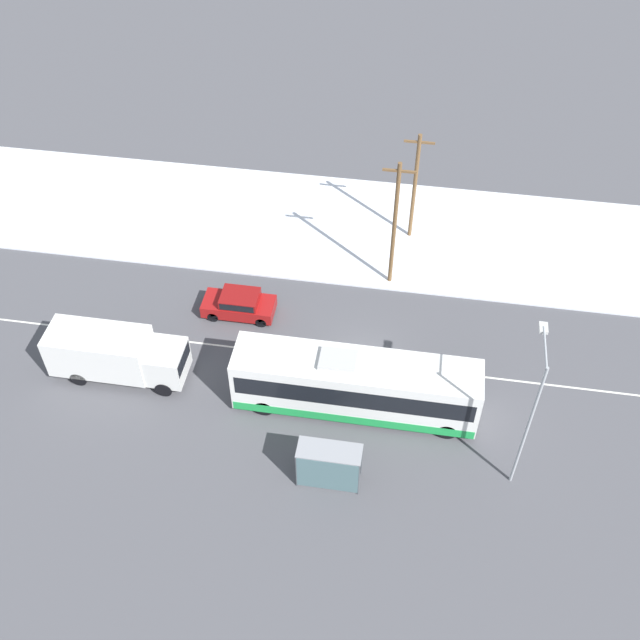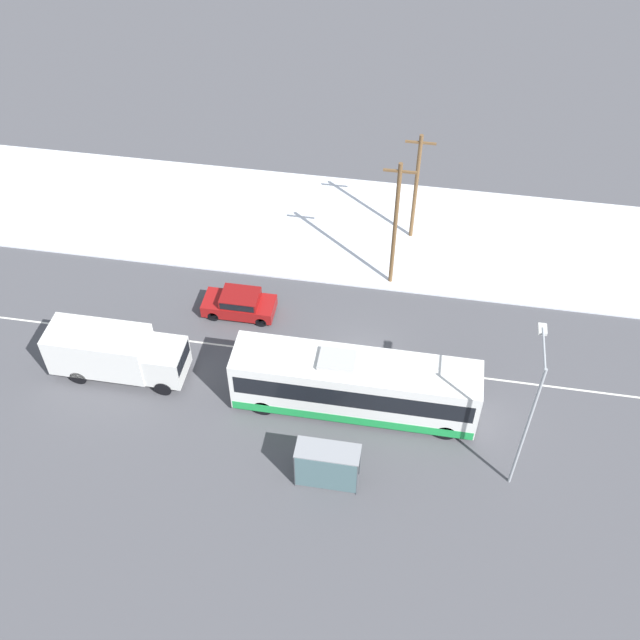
{
  "view_description": "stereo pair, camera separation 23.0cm",
  "coord_description": "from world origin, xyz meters",
  "px_view_note": "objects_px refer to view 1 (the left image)",
  "views": [
    {
      "loc": [
        1.99,
        -26.66,
        30.64
      ],
      "look_at": [
        -2.48,
        1.48,
        1.4
      ],
      "focal_mm": 42.0,
      "sensor_mm": 36.0,
      "label": 1
    },
    {
      "loc": [
        2.22,
        -26.62,
        30.64
      ],
      "look_at": [
        -2.48,
        1.48,
        1.4
      ],
      "focal_mm": 42.0,
      "sensor_mm": 36.0,
      "label": 2
    }
  ],
  "objects_px": {
    "box_truck": "(115,353)",
    "pedestrian_at_stop": "(337,451)",
    "utility_pole_roadside": "(395,224)",
    "bus_shelter": "(328,464)",
    "city_bus": "(356,385)",
    "streetlamp": "(532,405)",
    "sedan_car": "(239,303)",
    "utility_pole_snowlot": "(415,186)"
  },
  "relations": [
    {
      "from": "sedan_car",
      "to": "pedestrian_at_stop",
      "type": "xyz_separation_m",
      "value": [
        6.93,
        -9.19,
        0.2
      ]
    },
    {
      "from": "city_bus",
      "to": "sedan_car",
      "type": "bearing_deg",
      "value": 142.32
    },
    {
      "from": "box_truck",
      "to": "pedestrian_at_stop",
      "type": "relative_size",
      "value": 4.31
    },
    {
      "from": "pedestrian_at_stop",
      "to": "streetlamp",
      "type": "xyz_separation_m",
      "value": [
        8.26,
        0.88,
        4.09
      ]
    },
    {
      "from": "utility_pole_roadside",
      "to": "box_truck",
      "type": "bearing_deg",
      "value": -145.07
    },
    {
      "from": "pedestrian_at_stop",
      "to": "streetlamp",
      "type": "relative_size",
      "value": 0.2
    },
    {
      "from": "city_bus",
      "to": "utility_pole_roadside",
      "type": "distance_m",
      "value": 10.12
    },
    {
      "from": "city_bus",
      "to": "utility_pole_roadside",
      "type": "bearing_deg",
      "value": 84.72
    },
    {
      "from": "box_truck",
      "to": "sedan_car",
      "type": "bearing_deg",
      "value": 45.55
    },
    {
      "from": "box_truck",
      "to": "utility_pole_snowlot",
      "type": "bearing_deg",
      "value": 44.08
    },
    {
      "from": "city_bus",
      "to": "sedan_car",
      "type": "height_order",
      "value": "city_bus"
    },
    {
      "from": "box_truck",
      "to": "utility_pole_snowlot",
      "type": "relative_size",
      "value": 0.96
    },
    {
      "from": "utility_pole_roadside",
      "to": "streetlamp",
      "type": "bearing_deg",
      "value": -60.71
    },
    {
      "from": "city_bus",
      "to": "bus_shelter",
      "type": "relative_size",
      "value": 4.11
    },
    {
      "from": "sedan_car",
      "to": "streetlamp",
      "type": "relative_size",
      "value": 0.5
    },
    {
      "from": "box_truck",
      "to": "pedestrian_at_stop",
      "type": "height_order",
      "value": "box_truck"
    },
    {
      "from": "pedestrian_at_stop",
      "to": "bus_shelter",
      "type": "height_order",
      "value": "bus_shelter"
    },
    {
      "from": "box_truck",
      "to": "bus_shelter",
      "type": "height_order",
      "value": "box_truck"
    },
    {
      "from": "bus_shelter",
      "to": "city_bus",
      "type": "bearing_deg",
      "value": 82.22
    },
    {
      "from": "pedestrian_at_stop",
      "to": "utility_pole_snowlot",
      "type": "bearing_deg",
      "value": 82.99
    },
    {
      "from": "sedan_car",
      "to": "streetlamp",
      "type": "height_order",
      "value": "streetlamp"
    },
    {
      "from": "city_bus",
      "to": "sedan_car",
      "type": "xyz_separation_m",
      "value": [
        -7.35,
        5.67,
        -0.94
      ]
    },
    {
      "from": "streetlamp",
      "to": "utility_pole_roadside",
      "type": "relative_size",
      "value": 0.97
    },
    {
      "from": "bus_shelter",
      "to": "streetlamp",
      "type": "xyz_separation_m",
      "value": [
        8.49,
        2.11,
        3.43
      ]
    },
    {
      "from": "city_bus",
      "to": "utility_pole_roadside",
      "type": "height_order",
      "value": "utility_pole_roadside"
    },
    {
      "from": "box_truck",
      "to": "bus_shelter",
      "type": "bearing_deg",
      "value": -22.68
    },
    {
      "from": "pedestrian_at_stop",
      "to": "streetlamp",
      "type": "distance_m",
      "value": 9.26
    },
    {
      "from": "box_truck",
      "to": "bus_shelter",
      "type": "distance_m",
      "value": 13.01
    },
    {
      "from": "box_truck",
      "to": "streetlamp",
      "type": "relative_size",
      "value": 0.88
    },
    {
      "from": "utility_pole_snowlot",
      "to": "streetlamp",
      "type": "bearing_deg",
      "value": -70.17
    },
    {
      "from": "city_bus",
      "to": "streetlamp",
      "type": "bearing_deg",
      "value": -18.6
    },
    {
      "from": "box_truck",
      "to": "sedan_car",
      "type": "xyz_separation_m",
      "value": [
        5.31,
        5.41,
        -0.79
      ]
    },
    {
      "from": "pedestrian_at_stop",
      "to": "bus_shelter",
      "type": "bearing_deg",
      "value": -100.45
    },
    {
      "from": "streetlamp",
      "to": "utility_pole_snowlot",
      "type": "height_order",
      "value": "streetlamp"
    },
    {
      "from": "city_bus",
      "to": "box_truck",
      "type": "relative_size",
      "value": 1.71
    },
    {
      "from": "city_bus",
      "to": "pedestrian_at_stop",
      "type": "height_order",
      "value": "city_bus"
    },
    {
      "from": "sedan_car",
      "to": "bus_shelter",
      "type": "height_order",
      "value": "bus_shelter"
    },
    {
      "from": "bus_shelter",
      "to": "utility_pole_snowlot",
      "type": "relative_size",
      "value": 0.4
    },
    {
      "from": "sedan_car",
      "to": "utility_pole_snowlot",
      "type": "xyz_separation_m",
      "value": [
        9.11,
        8.55,
        3.1
      ]
    },
    {
      "from": "city_bus",
      "to": "streetlamp",
      "type": "xyz_separation_m",
      "value": [
        7.84,
        -2.64,
        3.35
      ]
    },
    {
      "from": "city_bus",
      "to": "streetlamp",
      "type": "height_order",
      "value": "streetlamp"
    },
    {
      "from": "pedestrian_at_stop",
      "to": "bus_shelter",
      "type": "distance_m",
      "value": 1.42
    }
  ]
}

